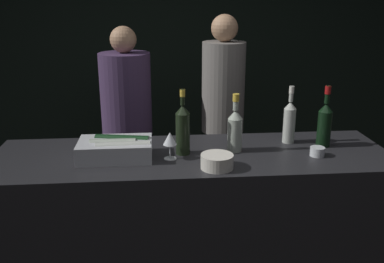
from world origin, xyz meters
The scene contains 12 objects.
wall_back_chalkboard centered at (0.00, 2.58, 1.40)m, with size 6.40×0.06×2.80m.
bar_counter centered at (0.00, 0.34, 0.51)m, with size 2.22×0.67×1.01m.
ice_bin_with_bottles centered at (-0.41, 0.31, 1.07)m, with size 0.39×0.25×0.11m.
bowl_white centered at (0.11, 0.12, 1.05)m, with size 0.17×0.17×0.07m.
wine_glass centered at (-0.13, 0.27, 1.12)m, with size 0.07×0.07×0.15m.
candle_votive centered at (0.68, 0.25, 1.04)m, with size 0.08×0.08×0.05m.
white_wine_bottle centered at (0.59, 0.48, 1.15)m, with size 0.07×0.07×0.34m.
champagne_bottle centered at (-0.05, 0.34, 1.16)m, with size 0.08×0.08×0.37m.
red_wine_bottle_burgundy centered at (0.77, 0.40, 1.15)m, with size 0.08×0.08×0.36m.
rose_wine_bottle centered at (0.24, 0.36, 1.14)m, with size 0.08×0.08×0.33m.
person_in_hoodie centered at (-0.44, 1.56, 0.89)m, with size 0.42×0.42×1.63m.
person_blond_tee centered at (0.35, 1.45, 0.96)m, with size 0.34×0.34×1.72m.
Camera 1 is at (-0.20, -1.89, 1.86)m, focal length 40.00 mm.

